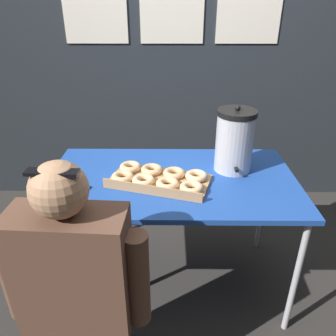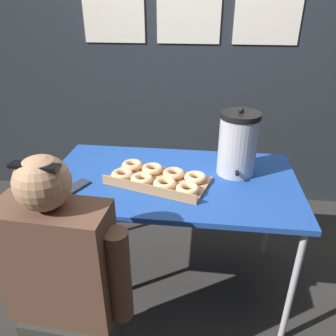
# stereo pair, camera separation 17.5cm
# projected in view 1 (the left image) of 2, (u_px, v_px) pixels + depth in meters

# --- Properties ---
(ground_plane) EXTENTS (12.00, 12.00, 0.00)m
(ground_plane) POSITION_uv_depth(u_px,v_px,m) (171.00, 280.00, 2.13)
(ground_plane) COLOR #2D2B28
(back_wall) EXTENTS (6.00, 0.11, 2.78)m
(back_wall) POSITION_uv_depth(u_px,v_px,m) (172.00, 34.00, 2.52)
(back_wall) COLOR #23282D
(back_wall) RESTS_ON ground
(folding_table) EXTENTS (1.35, 0.77, 0.76)m
(folding_table) POSITION_uv_depth(u_px,v_px,m) (172.00, 186.00, 1.81)
(folding_table) COLOR #1E479E
(folding_table) RESTS_ON ground
(donut_box) EXTENTS (0.57, 0.41, 0.05)m
(donut_box) POSITION_uv_depth(u_px,v_px,m) (159.00, 178.00, 1.73)
(donut_box) COLOR tan
(donut_box) RESTS_ON folding_table
(coffee_urn) EXTENTS (0.21, 0.24, 0.37)m
(coffee_urn) POSITION_uv_depth(u_px,v_px,m) (235.00, 141.00, 1.80)
(coffee_urn) COLOR #B7B7BC
(coffee_urn) RESTS_ON folding_table
(cell_phone) EXTENTS (0.12, 0.17, 0.01)m
(cell_phone) POSITION_uv_depth(u_px,v_px,m) (77.00, 192.00, 1.64)
(cell_phone) COLOR black
(cell_phone) RESTS_ON folding_table
(person_seated) EXTENTS (0.58, 0.26, 1.17)m
(person_seated) POSITION_uv_depth(u_px,v_px,m) (79.00, 300.00, 1.31)
(person_seated) COLOR #33332D
(person_seated) RESTS_ON ground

